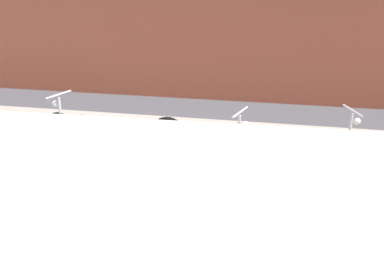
% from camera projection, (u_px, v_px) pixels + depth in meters
% --- Properties ---
extents(ground_plane, '(80.00, 80.00, 0.00)m').
position_uv_depth(ground_plane, '(143.00, 197.00, 6.13)').
color(ground_plane, '#47474C').
extents(sidewalk_slab, '(36.00, 3.50, 0.01)m').
position_uv_depth(sidewalk_slab, '(172.00, 149.00, 7.74)').
color(sidewalk_slab, '#9E998E').
rests_on(sidewalk_slab, ground).
extents(motorcycle_black, '(1.94, 0.85, 1.03)m').
position_uv_depth(motorcycle_black, '(95.00, 136.00, 7.28)').
color(motorcycle_black, black).
rests_on(motorcycle_black, ground).
extents(motorcycle_purple, '(1.95, 0.83, 1.03)m').
position_uv_depth(motorcycle_purple, '(195.00, 141.00, 7.06)').
color(motorcycle_purple, black).
rests_on(motorcycle_purple, ground).
extents(motorcycle_orange, '(1.92, 0.89, 1.03)m').
position_uv_depth(motorcycle_orange, '(301.00, 150.00, 6.70)').
color(motorcycle_orange, black).
rests_on(motorcycle_orange, ground).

